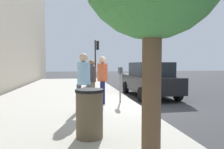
# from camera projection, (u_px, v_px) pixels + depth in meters

# --- Properties ---
(ground_plane) EXTENTS (80.00, 80.00, 0.00)m
(ground_plane) POSITION_uv_depth(u_px,v_px,m) (135.00, 105.00, 8.27)
(ground_plane) COLOR #38383A
(ground_plane) RESTS_ON ground
(sidewalk_slab) EXTENTS (28.00, 6.00, 0.15)m
(sidewalk_slab) POSITION_uv_depth(u_px,v_px,m) (60.00, 106.00, 7.77)
(sidewalk_slab) COLOR #B7B2A8
(sidewalk_slab) RESTS_ON ground_plane
(parking_meter) EXTENTS (0.36, 0.12, 1.41)m
(parking_meter) POSITION_uv_depth(u_px,v_px,m) (120.00, 77.00, 8.17)
(parking_meter) COLOR gray
(parking_meter) RESTS_ON sidewalk_slab
(pedestrian_at_meter) EXTENTS (0.55, 0.40, 1.82)m
(pedestrian_at_meter) POSITION_uv_depth(u_px,v_px,m) (102.00, 76.00, 7.90)
(pedestrian_at_meter) COLOR #191E4C
(pedestrian_at_meter) RESTS_ON sidewalk_slab
(pedestrian_bystander) EXTENTS (0.42, 0.45, 1.87)m
(pedestrian_bystander) POSITION_uv_depth(u_px,v_px,m) (84.00, 77.00, 6.38)
(pedestrian_bystander) COLOR #47474C
(pedestrian_bystander) RESTS_ON sidewalk_slab
(parking_officer) EXTENTS (0.48, 0.37, 1.71)m
(parking_officer) POSITION_uv_depth(u_px,v_px,m) (92.00, 77.00, 8.51)
(parking_officer) COLOR #726656
(parking_officer) RESTS_ON sidewalk_slab
(parked_sedan_near) EXTENTS (4.43, 2.02, 1.77)m
(parked_sedan_near) POSITION_uv_depth(u_px,v_px,m) (149.00, 79.00, 10.46)
(parked_sedan_near) COLOR black
(parked_sedan_near) RESTS_ON ground_plane
(traffic_signal) EXTENTS (0.24, 0.44, 3.60)m
(traffic_signal) POSITION_uv_depth(u_px,v_px,m) (96.00, 54.00, 17.43)
(traffic_signal) COLOR black
(traffic_signal) RESTS_ON sidewalk_slab
(trash_bin) EXTENTS (0.59, 0.59, 1.01)m
(trash_bin) POSITION_uv_depth(u_px,v_px,m) (90.00, 113.00, 4.20)
(trash_bin) COLOR brown
(trash_bin) RESTS_ON sidewalk_slab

